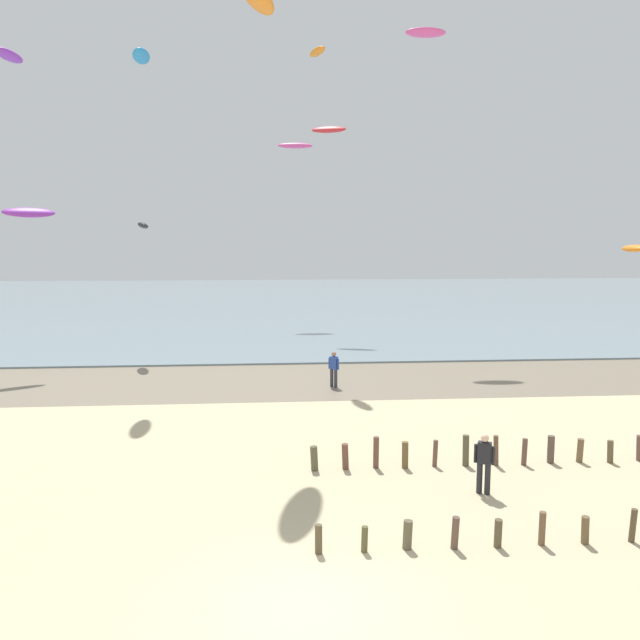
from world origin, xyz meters
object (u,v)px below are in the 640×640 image
object	(u,v)px
kite_aloft_5	(317,52)
kite_aloft_7	(9,55)
kite_aloft_4	(295,146)
person_by_waterline	(334,368)
kite_aloft_10	(141,56)
kite_aloft_3	(29,212)
person_mid_beach	(484,462)
kite_aloft_1	(143,225)
kite_aloft_8	(426,32)
kite_aloft_2	(634,248)
kite_aloft_9	(329,130)

from	to	relation	value
kite_aloft_5	kite_aloft_7	distance (m)	23.24
kite_aloft_4	kite_aloft_7	xyz separation A→B (m)	(-19.74, -6.77, 4.81)
person_by_waterline	kite_aloft_10	distance (m)	17.38
kite_aloft_3	person_by_waterline	bearing A→B (deg)	-49.61
person_by_waterline	kite_aloft_4	distance (m)	27.44
kite_aloft_5	kite_aloft_7	bearing A→B (deg)	46.73
person_mid_beach	kite_aloft_1	xyz separation A→B (m)	(-13.28, 21.36, 6.86)
person_mid_beach	kite_aloft_1	bearing A→B (deg)	121.87
kite_aloft_1	kite_aloft_4	distance (m)	19.19
person_by_waterline	kite_aloft_5	xyz separation A→B (m)	(-0.35, 5.94, 16.02)
kite_aloft_3	kite_aloft_8	size ratio (longest dim) A/B	1.04
kite_aloft_2	kite_aloft_3	bearing A→B (deg)	81.11
kite_aloft_9	kite_aloft_3	bearing A→B (deg)	-129.00
kite_aloft_1	kite_aloft_3	bearing A→B (deg)	-74.60
person_mid_beach	kite_aloft_10	size ratio (longest dim) A/B	0.72
kite_aloft_3	kite_aloft_9	distance (m)	21.73
kite_aloft_4	kite_aloft_9	distance (m)	6.75
kite_aloft_4	kite_aloft_3	bearing A→B (deg)	-128.99
kite_aloft_7	kite_aloft_10	size ratio (longest dim) A/B	1.44
person_mid_beach	kite_aloft_4	xyz separation A→B (m)	(-3.80, 36.59, 13.65)
person_by_waterline	kite_aloft_7	world-z (taller)	kite_aloft_7
person_mid_beach	kite_aloft_4	size ratio (longest dim) A/B	0.60
person_mid_beach	kite_aloft_7	bearing A→B (deg)	128.28
kite_aloft_4	kite_aloft_10	world-z (taller)	kite_aloft_10
person_mid_beach	kite_aloft_10	xyz separation A→B (m)	(-11.88, 15.34, 14.68)
kite_aloft_10	kite_aloft_2	bearing A→B (deg)	78.81
kite_aloft_1	person_mid_beach	bearing A→B (deg)	16.13
person_by_waterline	kite_aloft_7	bearing A→B (deg)	140.47
kite_aloft_3	kite_aloft_10	bearing A→B (deg)	-53.76
kite_aloft_2	kite_aloft_10	bearing A→B (deg)	84.55
kite_aloft_3	kite_aloft_9	xyz separation A→B (m)	(16.92, 12.03, 6.43)
kite_aloft_4	person_by_waterline	bearing A→B (deg)	-88.20
kite_aloft_2	kite_aloft_9	bearing A→B (deg)	37.73
kite_aloft_2	kite_aloft_3	size ratio (longest dim) A/B	0.76
kite_aloft_2	kite_aloft_8	world-z (taller)	kite_aloft_8
kite_aloft_1	kite_aloft_5	distance (m)	13.83
person_by_waterline	kite_aloft_5	distance (m)	17.09
kite_aloft_5	kite_aloft_9	xyz separation A→B (m)	(1.66, 11.47, -2.13)
kite_aloft_7	kite_aloft_8	size ratio (longest dim) A/B	1.35
kite_aloft_2	kite_aloft_9	size ratio (longest dim) A/B	0.79
kite_aloft_9	kite_aloft_8	bearing A→B (deg)	-33.90
kite_aloft_3	kite_aloft_1	bearing A→B (deg)	0.56
kite_aloft_1	kite_aloft_10	xyz separation A→B (m)	(1.40, -6.01, 7.82)
kite_aloft_4	kite_aloft_8	bearing A→B (deg)	-59.41
kite_aloft_3	kite_aloft_5	bearing A→B (deg)	-28.50
kite_aloft_7	kite_aloft_4	bearing A→B (deg)	-66.07
person_by_waterline	kite_aloft_5	bearing A→B (deg)	93.34
person_by_waterline	kite_aloft_8	bearing A→B (deg)	58.58
kite_aloft_4	kite_aloft_10	xyz separation A→B (m)	(-8.08, -21.25, 1.03)
person_mid_beach	kite_aloft_7	size ratio (longest dim) A/B	0.50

